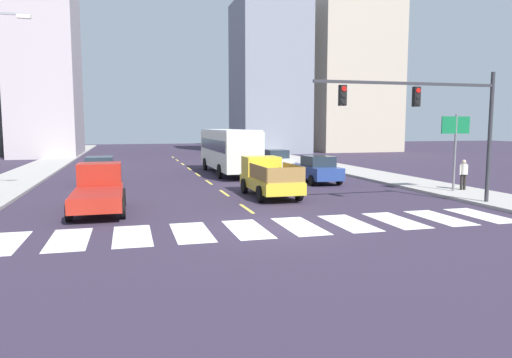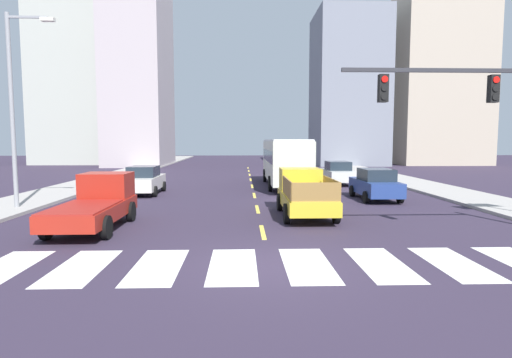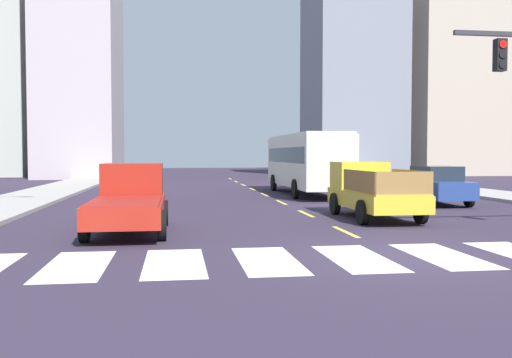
% 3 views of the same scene
% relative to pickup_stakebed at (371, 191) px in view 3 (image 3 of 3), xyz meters
% --- Properties ---
extents(ground_plane, '(160.00, 160.00, 0.00)m').
position_rel_pickup_stakebed_xyz_m(ground_plane, '(-2.00, -7.49, -0.94)').
color(ground_plane, '#302639').
extents(sidewalk_right, '(3.54, 110.00, 0.15)m').
position_rel_pickup_stakebed_xyz_m(sidewalk_right, '(10.07, 10.51, -0.86)').
color(sidewalk_right, '#A29C97').
rests_on(sidewalk_right, ground).
extents(sidewalk_left, '(3.54, 110.00, 0.15)m').
position_rel_pickup_stakebed_xyz_m(sidewalk_left, '(-14.07, 10.51, -0.86)').
color(sidewalk_left, '#A29C97').
rests_on(sidewalk_left, ground).
extents(crosswalk_stripe_1, '(1.24, 3.22, 0.01)m').
position_rel_pickup_stakebed_xyz_m(crosswalk_stripe_1, '(-8.86, -7.49, -0.93)').
color(crosswalk_stripe_1, silver).
rests_on(crosswalk_stripe_1, ground).
extents(crosswalk_stripe_2, '(1.24, 3.22, 0.01)m').
position_rel_pickup_stakebed_xyz_m(crosswalk_stripe_2, '(-6.90, -7.49, -0.93)').
color(crosswalk_stripe_2, silver).
rests_on(crosswalk_stripe_2, ground).
extents(crosswalk_stripe_3, '(1.24, 3.22, 0.01)m').
position_rel_pickup_stakebed_xyz_m(crosswalk_stripe_3, '(-4.94, -7.49, -0.93)').
color(crosswalk_stripe_3, silver).
rests_on(crosswalk_stripe_3, ground).
extents(crosswalk_stripe_4, '(1.24, 3.22, 0.01)m').
position_rel_pickup_stakebed_xyz_m(crosswalk_stripe_4, '(-2.98, -7.49, -0.93)').
color(crosswalk_stripe_4, silver).
rests_on(crosswalk_stripe_4, ground).
extents(crosswalk_stripe_5, '(1.24, 3.22, 0.01)m').
position_rel_pickup_stakebed_xyz_m(crosswalk_stripe_5, '(-1.02, -7.49, -0.93)').
color(crosswalk_stripe_5, silver).
rests_on(crosswalk_stripe_5, ground).
extents(lane_dash_0, '(0.16, 2.40, 0.01)m').
position_rel_pickup_stakebed_xyz_m(lane_dash_0, '(-2.00, -3.49, -0.93)').
color(lane_dash_0, '#E0C448').
rests_on(lane_dash_0, ground).
extents(lane_dash_1, '(0.16, 2.40, 0.01)m').
position_rel_pickup_stakebed_xyz_m(lane_dash_1, '(-2.00, 1.51, -0.93)').
color(lane_dash_1, '#E0C448').
rests_on(lane_dash_1, ground).
extents(lane_dash_2, '(0.16, 2.40, 0.01)m').
position_rel_pickup_stakebed_xyz_m(lane_dash_2, '(-2.00, 6.51, -0.93)').
color(lane_dash_2, '#E0C448').
rests_on(lane_dash_2, ground).
extents(lane_dash_3, '(0.16, 2.40, 0.01)m').
position_rel_pickup_stakebed_xyz_m(lane_dash_3, '(-2.00, 11.51, -0.93)').
color(lane_dash_3, '#E0C448').
rests_on(lane_dash_3, ground).
extents(lane_dash_4, '(0.16, 2.40, 0.01)m').
position_rel_pickup_stakebed_xyz_m(lane_dash_4, '(-2.00, 16.51, -0.93)').
color(lane_dash_4, '#E0C448').
rests_on(lane_dash_4, ground).
extents(lane_dash_5, '(0.16, 2.40, 0.01)m').
position_rel_pickup_stakebed_xyz_m(lane_dash_5, '(-2.00, 21.51, -0.93)').
color(lane_dash_5, '#E0C448').
rests_on(lane_dash_5, ground).
extents(lane_dash_6, '(0.16, 2.40, 0.01)m').
position_rel_pickup_stakebed_xyz_m(lane_dash_6, '(-2.00, 26.51, -0.93)').
color(lane_dash_6, '#E0C448').
rests_on(lane_dash_6, ground).
extents(lane_dash_7, '(0.16, 2.40, 0.01)m').
position_rel_pickup_stakebed_xyz_m(lane_dash_7, '(-2.00, 31.51, -0.93)').
color(lane_dash_7, '#E0C448').
rests_on(lane_dash_7, ground).
extents(pickup_stakebed, '(2.18, 5.20, 1.96)m').
position_rel_pickup_stakebed_xyz_m(pickup_stakebed, '(0.00, 0.00, 0.00)').
color(pickup_stakebed, gold).
rests_on(pickup_stakebed, ground).
extents(pickup_dark, '(2.18, 5.20, 1.96)m').
position_rel_pickup_stakebed_xyz_m(pickup_dark, '(-8.20, -2.36, -0.02)').
color(pickup_dark, maroon).
rests_on(pickup_dark, ground).
extents(city_bus, '(2.72, 10.80, 3.32)m').
position_rel_pickup_stakebed_xyz_m(city_bus, '(0.32, 11.39, 1.02)').
color(city_bus, beige).
rests_on(city_bus, ground).
extents(sedan_near_right, '(2.02, 4.40, 1.72)m').
position_rel_pickup_stakebed_xyz_m(sedan_near_right, '(4.62, 4.50, -0.08)').
color(sedan_near_right, navy).
rests_on(sedan_near_right, ground).
extents(sedan_near_left, '(2.02, 4.40, 1.72)m').
position_rel_pickup_stakebed_xyz_m(sedan_near_left, '(-8.67, 7.34, -0.08)').
color(sedan_near_left, silver).
rests_on(sedan_near_left, ground).
extents(sedan_mid, '(2.02, 4.40, 1.72)m').
position_rel_pickup_stakebed_xyz_m(sedan_mid, '(4.37, 12.58, -0.08)').
color(sedan_mid, silver).
rests_on(sedan_mid, ground).
extents(block_mid_left, '(8.92, 9.78, 19.88)m').
position_rel_pickup_stakebed_xyz_m(block_mid_left, '(11.44, 37.94, 9.00)').
color(block_mid_left, gray).
rests_on(block_mid_left, ground).
extents(block_mid_right, '(7.10, 11.97, 24.21)m').
position_rel_pickup_stakebed_xyz_m(block_mid_right, '(-15.99, 37.54, 11.17)').
color(block_mid_right, '#B0A3A6').
rests_on(block_mid_right, ground).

